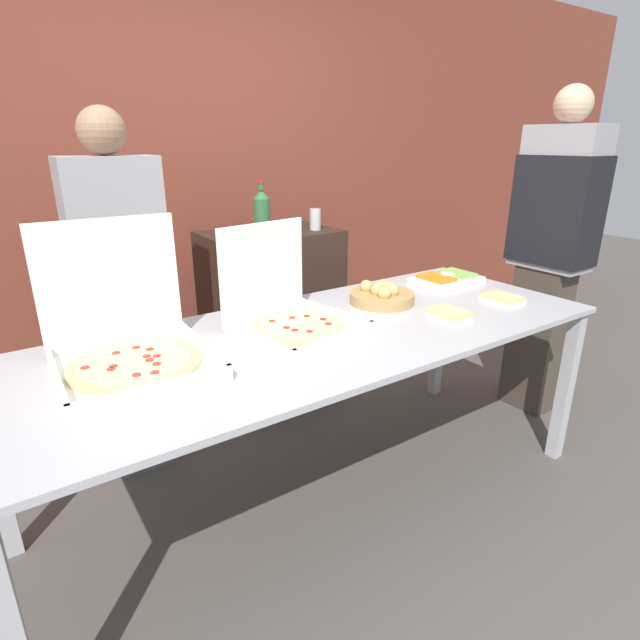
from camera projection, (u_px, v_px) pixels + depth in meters
ground_plane at (320, 496)px, 2.32m from camera, size 16.00×16.00×0.00m
brick_wall_behind at (169, 167)px, 3.16m from camera, size 10.00×0.06×2.80m
buffet_table at (320, 349)px, 2.06m from camera, size 2.49×0.95×0.82m
pizza_box_near_right at (290, 314)px, 2.01m from camera, size 0.49×0.51×0.42m
pizza_box_far_right at (129, 343)px, 1.70m from camera, size 0.50×0.52×0.48m
paper_plate_front_right at (450, 313)px, 2.22m from camera, size 0.20×0.20×0.03m
paper_plate_front_center at (502, 298)px, 2.43m from camera, size 0.23×0.23×0.03m
veggie_tray at (447, 279)px, 2.73m from camera, size 0.37×0.23×0.05m
bread_basket at (382, 295)px, 2.39m from camera, size 0.31×0.31×0.10m
sideboard_podium at (272, 316)px, 3.10m from camera, size 0.77×0.51×1.06m
soda_bottle at (262, 211)px, 2.82m from camera, size 0.09×0.09×0.29m
soda_can_silver at (315, 219)px, 2.94m from camera, size 0.07×0.07×0.12m
person_guest_cap at (125, 297)px, 2.28m from camera, size 0.40×0.22×1.69m
person_server_vest at (552, 240)px, 2.78m from camera, size 0.24×0.42×1.83m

